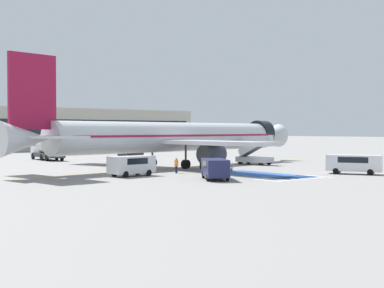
# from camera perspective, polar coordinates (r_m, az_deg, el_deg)

# --- Properties ---
(ground_plane) EXTENTS (600.00, 600.00, 0.00)m
(ground_plane) POSITION_cam_1_polar(r_m,az_deg,el_deg) (67.27, -2.97, -2.47)
(ground_plane) COLOR gray
(apron_leadline_yellow) EXTENTS (79.95, 13.26, 0.01)m
(apron_leadline_yellow) POSITION_cam_1_polar(r_m,az_deg,el_deg) (67.37, -1.47, -2.46)
(apron_leadline_yellow) COLOR gold
(apron_leadline_yellow) RESTS_ON ground_plane
(apron_stand_patch_blue) EXTENTS (5.10, 11.41, 0.01)m
(apron_stand_patch_blue) POSITION_cam_1_polar(r_m,az_deg,el_deg) (56.36, 7.39, -3.24)
(apron_stand_patch_blue) COLOR #2856A8
(apron_stand_patch_blue) RESTS_ON ground_plane
(apron_walkway_bar_0) EXTENTS (0.44, 3.60, 0.01)m
(apron_walkway_bar_0) POSITION_cam_1_polar(r_m,az_deg,el_deg) (49.92, 8.05, -3.85)
(apron_walkway_bar_0) COLOR silver
(apron_walkway_bar_0) RESTS_ON ground_plane
(apron_walkway_bar_1) EXTENTS (0.44, 3.60, 0.01)m
(apron_walkway_bar_1) POSITION_cam_1_polar(r_m,az_deg,el_deg) (50.79, 8.99, -3.76)
(apron_walkway_bar_1) COLOR silver
(apron_walkway_bar_1) RESTS_ON ground_plane
(apron_walkway_bar_2) EXTENTS (0.44, 3.60, 0.01)m
(apron_walkway_bar_2) POSITION_cam_1_polar(r_m,az_deg,el_deg) (51.67, 9.90, -3.68)
(apron_walkway_bar_2) COLOR silver
(apron_walkway_bar_2) RESTS_ON ground_plane
(apron_walkway_bar_3) EXTENTS (0.44, 3.60, 0.01)m
(apron_walkway_bar_3) POSITION_cam_1_polar(r_m,az_deg,el_deg) (52.57, 10.78, -3.59)
(apron_walkway_bar_3) COLOR silver
(apron_walkway_bar_3) RESTS_ON ground_plane
(apron_walkway_bar_4) EXTENTS (0.44, 3.60, 0.01)m
(apron_walkway_bar_4) POSITION_cam_1_polar(r_m,az_deg,el_deg) (53.47, 11.63, -3.51)
(apron_walkway_bar_4) COLOR silver
(apron_walkway_bar_4) RESTS_ON ground_plane
(apron_walkway_bar_5) EXTENTS (0.44, 3.60, 0.01)m
(apron_walkway_bar_5) POSITION_cam_1_polar(r_m,az_deg,el_deg) (54.39, 12.45, -3.43)
(apron_walkway_bar_5) COLOR silver
(apron_walkway_bar_5) RESTS_ON ground_plane
(apron_walkway_bar_6) EXTENTS (0.44, 3.60, 0.01)m
(apron_walkway_bar_6) POSITION_cam_1_polar(r_m,az_deg,el_deg) (55.32, 13.24, -3.36)
(apron_walkway_bar_6) COLOR silver
(apron_walkway_bar_6) RESTS_ON ground_plane
(airliner) EXTENTS (46.41, 33.66, 12.11)m
(airliner) POSITION_cam_1_polar(r_m,az_deg,el_deg) (66.70, -1.91, 0.75)
(airliner) COLOR silver
(airliner) RESTS_ON ground_plane
(boarding_stairs_forward) EXTENTS (2.95, 5.47, 3.95)m
(boarding_stairs_forward) POSITION_cam_1_polar(r_m,az_deg,el_deg) (72.27, 6.66, -1.43)
(boarding_stairs_forward) COLOR #ADB2BA
(boarding_stairs_forward) RESTS_ON ground_plane
(fuel_tanker) EXTENTS (3.06, 9.01, 3.48)m
(fuel_tanker) POSITION_cam_1_polar(r_m,az_deg,el_deg) (85.86, -15.16, -0.49)
(fuel_tanker) COLOR #38383D
(fuel_tanker) RESTS_ON ground_plane
(service_van_0) EXTENTS (4.20, 5.13, 1.93)m
(service_van_0) POSITION_cam_1_polar(r_m,az_deg,el_deg) (50.02, 2.48, -2.49)
(service_van_0) COLOR #1E234C
(service_van_0) RESTS_ON ground_plane
(service_van_1) EXTENTS (4.20, 5.81, 2.02)m
(service_van_1) POSITION_cam_1_polar(r_m,az_deg,el_deg) (58.84, 16.90, -1.91)
(service_van_1) COLOR silver
(service_van_1) RESTS_ON ground_plane
(service_van_2) EXTENTS (4.95, 2.53, 2.03)m
(service_van_2) POSITION_cam_1_polar(r_m,az_deg,el_deg) (54.13, -6.47, -2.14)
(service_van_2) COLOR silver
(service_van_2) RESTS_ON ground_plane
(baggage_cart) EXTENTS (2.99, 2.71, 0.87)m
(baggage_cart) POSITION_cam_1_polar(r_m,az_deg,el_deg) (61.62, 3.46, -2.60)
(baggage_cart) COLOR gray
(baggage_cart) RESTS_ON ground_plane
(ground_crew_0) EXTENTS (0.26, 0.44, 1.63)m
(ground_crew_0) POSITION_cam_1_polar(r_m,az_deg,el_deg) (57.52, -1.68, -2.21)
(ground_crew_0) COLOR #191E38
(ground_crew_0) RESTS_ON ground_plane
(ground_crew_1) EXTENTS (0.46, 0.28, 1.83)m
(ground_crew_1) POSITION_cam_1_polar(r_m,az_deg,el_deg) (64.03, 0.94, -1.72)
(ground_crew_1) COLOR black
(ground_crew_1) RESTS_ON ground_plane
(terminal_building) EXTENTS (79.00, 12.10, 9.84)m
(terminal_building) POSITION_cam_1_polar(r_m,az_deg,el_deg) (130.84, -15.59, 1.54)
(terminal_building) COLOR #B2AD9E
(terminal_building) RESTS_ON ground_plane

